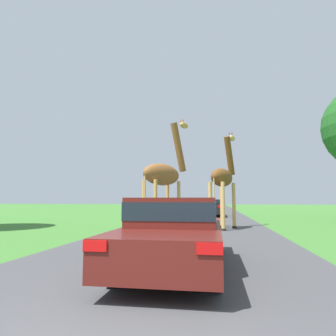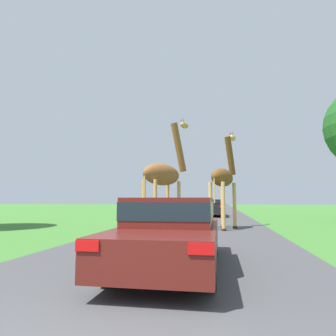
# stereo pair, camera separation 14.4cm
# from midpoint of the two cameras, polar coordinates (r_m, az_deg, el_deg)

# --- Properties ---
(road) EXTENTS (6.82, 120.00, 0.00)m
(road) POSITION_cam_midpoint_polar(r_m,az_deg,el_deg) (31.81, 7.82, -8.33)
(road) COLOR #424244
(road) RESTS_ON ground
(giraffe_near_road) EXTENTS (1.87, 2.84, 5.07)m
(giraffe_near_road) POSITION_cam_midpoint_polar(r_m,az_deg,el_deg) (12.54, -0.37, -1.05)
(giraffe_near_road) COLOR tan
(giraffe_near_road) RESTS_ON ground
(giraffe_companion) EXTENTS (1.49, 2.60, 4.72)m
(giraffe_companion) POSITION_cam_midpoint_polar(r_m,az_deg,el_deg) (14.05, 10.83, -2.00)
(giraffe_companion) COLOR tan
(giraffe_companion) RESTS_ON ground
(car_lead_maroon) EXTENTS (1.75, 4.78, 1.37)m
(car_lead_maroon) POSITION_cam_midpoint_polar(r_m,az_deg,el_deg) (6.12, 1.54, -11.68)
(car_lead_maroon) COLOR #561914
(car_lead_maroon) RESTS_ON ground
(car_queue_right) EXTENTS (1.87, 4.62, 1.32)m
(car_queue_right) POSITION_cam_midpoint_polar(r_m,az_deg,el_deg) (24.31, 8.49, -7.39)
(car_queue_right) COLOR black
(car_queue_right) RESTS_ON ground
(car_queue_left) EXTENTS (1.85, 4.12, 1.41)m
(car_queue_left) POSITION_cam_midpoint_polar(r_m,az_deg,el_deg) (16.55, -0.63, -8.04)
(car_queue_left) COLOR silver
(car_queue_left) RESTS_ON ground
(car_far_ahead) EXTENTS (1.77, 4.78, 1.30)m
(car_far_ahead) POSITION_cam_midpoint_polar(r_m,az_deg,el_deg) (30.32, 2.62, -7.17)
(car_far_ahead) COLOR navy
(car_far_ahead) RESTS_ON ground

